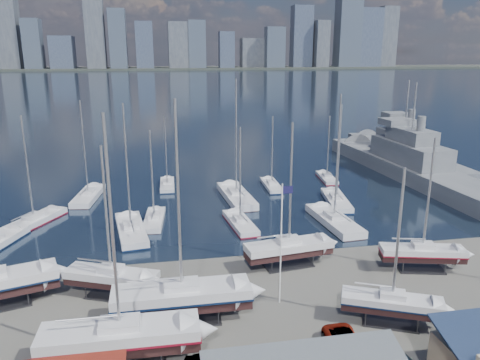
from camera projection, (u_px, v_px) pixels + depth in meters
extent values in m
plane|color=#605E59|center=(257.00, 302.00, 41.99)|extent=(1400.00, 1400.00, 0.00)
cube|color=#182938|center=(164.00, 83.00, 335.91)|extent=(1400.00, 600.00, 0.40)
cube|color=#2D332D|center=(158.00, 69.00, 582.05)|extent=(1400.00, 80.00, 2.20)
cube|color=#595E66|center=(9.00, 31.00, 540.55)|extent=(22.49, 24.47, 83.83)
cube|color=#3D4756|center=(33.00, 44.00, 542.13)|extent=(19.55, 21.83, 55.97)
cube|color=#475166|center=(63.00, 52.00, 555.98)|extent=(26.03, 30.49, 37.14)
cube|color=#595E66|center=(95.00, 30.00, 545.30)|extent=(21.60, 16.58, 87.63)
cube|color=#3D4756|center=(118.00, 39.00, 553.80)|extent=(19.42, 28.42, 67.60)
cube|color=#475166|center=(145.00, 45.00, 563.96)|extent=(20.24, 23.80, 54.09)
cube|color=#595E66|center=(179.00, 45.00, 568.04)|extent=(24.62, 19.72, 54.00)
cube|color=#3D4756|center=(197.00, 44.00, 569.93)|extent=(20.75, 17.93, 55.97)
cube|color=#475166|center=(226.00, 50.00, 576.44)|extent=(18.36, 16.25, 43.03)
cube|color=#595E66|center=(252.00, 53.00, 601.68)|extent=(28.49, 22.03, 35.69)
cube|color=#3D4756|center=(275.00, 47.00, 587.51)|extent=(23.34, 17.87, 49.11)
cube|color=#475166|center=(301.00, 37.00, 604.91)|extent=(25.35, 19.79, 75.95)
cube|color=#595E66|center=(320.00, 44.00, 605.27)|extent=(17.00, 27.45, 57.67)
cube|color=#3D4756|center=(348.00, 25.00, 605.28)|extent=(29.28, 24.05, 106.04)
cube|color=#475166|center=(367.00, 38.00, 624.06)|extent=(30.82, 28.37, 74.41)
cube|color=#595E66|center=(387.00, 37.00, 630.63)|extent=(21.74, 17.03, 77.48)
cube|color=black|center=(121.00, 343.00, 33.38)|extent=(11.26, 2.86, 0.90)
cube|color=silver|center=(120.00, 332.00, 33.14)|extent=(11.27, 3.34, 0.90)
cube|color=maroon|center=(121.00, 337.00, 33.25)|extent=(11.38, 3.37, 0.18)
cube|color=silver|center=(119.00, 324.00, 32.96)|extent=(2.84, 1.93, 0.50)
cylinder|color=#B2B2B7|center=(112.00, 226.00, 31.01)|extent=(0.22, 0.22, 15.14)
cube|color=#2D2D33|center=(113.00, 296.00, 43.00)|extent=(5.19, 3.85, 0.16)
cube|color=black|center=(112.00, 281.00, 42.61)|extent=(8.68, 5.27, 0.69)
cube|color=silver|center=(111.00, 274.00, 42.43)|extent=(8.83, 5.60, 0.69)
cube|color=silver|center=(111.00, 268.00, 42.27)|extent=(2.54, 2.17, 0.50)
cylinder|color=#B2B2B7|center=(106.00, 211.00, 40.80)|extent=(0.22, 0.22, 11.58)
cube|color=#2D2D33|center=(183.00, 319.00, 39.25)|extent=(6.29, 2.90, 0.16)
cube|color=black|center=(182.00, 302.00, 38.83)|extent=(11.43, 2.76, 0.91)
cube|color=silver|center=(182.00, 292.00, 38.59)|extent=(11.43, 3.24, 0.91)
cube|color=#0B1A38|center=(182.00, 297.00, 38.70)|extent=(11.55, 3.28, 0.18)
cube|color=silver|center=(182.00, 285.00, 38.40)|extent=(2.86, 1.93, 0.50)
cylinder|color=#B2B2B7|center=(178.00, 198.00, 36.42)|extent=(0.22, 0.22, 15.42)
cube|color=#2D2D33|center=(288.00, 265.00, 49.16)|extent=(5.36, 3.01, 0.16)
cube|color=black|center=(289.00, 252.00, 48.76)|extent=(9.47, 3.45, 0.74)
cube|color=silver|center=(289.00, 245.00, 48.56)|extent=(9.52, 3.84, 0.74)
cube|color=silver|center=(289.00, 240.00, 48.40)|extent=(2.51, 1.86, 0.50)
cylinder|color=#B2B2B7|center=(291.00, 184.00, 46.80)|extent=(0.22, 0.22, 12.50)
cube|color=#2D2D33|center=(390.00, 323.00, 38.67)|extent=(4.86, 3.69, 0.16)
cube|color=black|center=(391.00, 307.00, 38.29)|extent=(8.10, 5.10, 0.64)
cube|color=silver|center=(392.00, 300.00, 38.12)|extent=(8.24, 5.41, 0.64)
cube|color=#0B1A38|center=(392.00, 304.00, 38.20)|extent=(8.32, 5.46, 0.13)
cube|color=silver|center=(393.00, 294.00, 37.97)|extent=(2.39, 2.07, 0.50)
cylinder|color=#B2B2B7|center=(398.00, 235.00, 36.59)|extent=(0.22, 0.22, 10.85)
cube|color=#2D2D33|center=(421.00, 269.00, 48.20)|extent=(4.97, 3.15, 0.16)
cube|color=black|center=(422.00, 256.00, 47.81)|extent=(8.59, 3.94, 0.67)
cube|color=silver|center=(423.00, 250.00, 47.63)|extent=(8.67, 4.28, 0.67)
cube|color=maroon|center=(422.00, 253.00, 47.72)|extent=(8.76, 4.33, 0.13)
cube|color=silver|center=(423.00, 245.00, 47.48)|extent=(2.37, 1.87, 0.50)
cylinder|color=#B2B2B7|center=(429.00, 194.00, 46.05)|extent=(0.22, 0.22, 11.28)
cube|color=black|center=(35.00, 226.00, 61.00)|extent=(6.78, 9.80, 0.79)
cube|color=silver|center=(34.00, 221.00, 60.79)|extent=(7.14, 10.00, 0.79)
cube|color=maroon|center=(34.00, 223.00, 60.88)|extent=(7.21, 10.10, 0.16)
cube|color=silver|center=(33.00, 216.00, 60.62)|extent=(2.64, 2.96, 0.50)
cylinder|color=#B2B2B7|center=(27.00, 168.00, 58.91)|extent=(0.22, 0.22, 13.33)
cube|color=black|center=(89.00, 201.00, 71.54)|extent=(3.83, 10.60, 0.83)
cube|color=silver|center=(88.00, 196.00, 71.32)|extent=(4.26, 10.66, 0.83)
cube|color=silver|center=(88.00, 191.00, 71.14)|extent=(2.07, 2.80, 0.50)
cylinder|color=#B2B2B7|center=(84.00, 148.00, 69.35)|extent=(0.22, 0.22, 13.99)
cube|color=black|center=(132.00, 236.00, 57.81)|extent=(4.12, 11.39, 0.89)
cube|color=silver|center=(131.00, 230.00, 57.57)|extent=(4.58, 11.45, 0.89)
cube|color=#0B1A38|center=(131.00, 233.00, 57.68)|extent=(4.63, 11.57, 0.18)
cube|color=silver|center=(131.00, 224.00, 57.39)|extent=(2.23, 3.01, 0.50)
cylinder|color=#B2B2B7|center=(127.00, 167.00, 55.46)|extent=(0.22, 0.22, 15.03)
cube|color=black|center=(154.00, 224.00, 61.57)|extent=(2.84, 8.65, 0.68)
cube|color=silver|center=(154.00, 220.00, 61.39)|extent=(3.19, 8.69, 0.68)
cube|color=silver|center=(154.00, 215.00, 61.24)|extent=(1.63, 2.25, 0.50)
cylinder|color=#B2B2B7|center=(152.00, 175.00, 59.78)|extent=(0.22, 0.22, 11.47)
cube|color=black|center=(167.00, 188.00, 77.63)|extent=(2.23, 8.20, 0.65)
cube|color=silver|center=(167.00, 185.00, 77.46)|extent=(2.57, 8.21, 0.65)
cube|color=#0B1A38|center=(167.00, 186.00, 77.54)|extent=(2.60, 8.29, 0.13)
cube|color=silver|center=(167.00, 181.00, 77.31)|extent=(1.44, 2.08, 0.50)
cylinder|color=#B2B2B7|center=(166.00, 150.00, 75.92)|extent=(0.22, 0.22, 10.98)
cube|color=black|center=(240.00, 228.00, 60.41)|extent=(3.04, 9.09, 0.71)
cube|color=silver|center=(240.00, 223.00, 60.22)|extent=(3.41, 9.13, 0.71)
cube|color=maroon|center=(240.00, 225.00, 60.31)|extent=(3.44, 9.23, 0.14)
cube|color=silver|center=(240.00, 218.00, 60.06)|extent=(1.72, 2.37, 0.50)
cylinder|color=#B2B2B7|center=(240.00, 175.00, 58.53)|extent=(0.22, 0.22, 12.05)
cube|color=black|center=(236.00, 202.00, 71.21)|extent=(3.84, 12.72, 1.00)
cube|color=silver|center=(236.00, 196.00, 70.95)|extent=(4.37, 12.75, 1.00)
cube|color=silver|center=(236.00, 191.00, 70.75)|extent=(2.32, 3.27, 0.50)
cylinder|color=#B2B2B7|center=(236.00, 137.00, 68.56)|extent=(0.22, 0.22, 16.93)
cube|color=black|center=(271.00, 189.00, 77.34)|extent=(2.18, 8.25, 0.66)
cube|color=silver|center=(272.00, 185.00, 77.17)|extent=(2.52, 8.26, 0.66)
cube|color=#0B1A38|center=(272.00, 187.00, 77.25)|extent=(2.55, 8.34, 0.13)
cube|color=silver|center=(272.00, 182.00, 77.01)|extent=(1.43, 2.09, 0.50)
cylinder|color=#B2B2B7|center=(272.00, 150.00, 75.61)|extent=(0.22, 0.22, 11.06)
cube|color=black|center=(334.00, 227.00, 61.01)|extent=(3.61, 11.84, 0.93)
cube|color=silver|center=(334.00, 220.00, 60.76)|extent=(4.10, 11.87, 0.93)
cube|color=silver|center=(334.00, 215.00, 60.57)|extent=(2.17, 3.05, 0.50)
cylinder|color=#B2B2B7|center=(338.00, 157.00, 58.54)|extent=(0.22, 0.22, 15.75)
cube|color=black|center=(336.00, 205.00, 69.30)|extent=(4.08, 10.39, 0.81)
cube|color=silver|center=(336.00, 200.00, 69.09)|extent=(4.50, 10.46, 0.81)
cube|color=#0B1A38|center=(336.00, 203.00, 69.19)|extent=(4.54, 10.57, 0.16)
cube|color=silver|center=(337.00, 196.00, 68.91)|extent=(2.10, 2.78, 0.50)
cylinder|color=#B2B2B7|center=(339.00, 152.00, 67.16)|extent=(0.22, 0.22, 13.67)
cube|color=black|center=(327.00, 181.00, 82.00)|extent=(2.67, 7.94, 0.62)
cube|color=silver|center=(327.00, 178.00, 81.84)|extent=(3.00, 7.98, 0.62)
cube|color=maroon|center=(327.00, 179.00, 81.91)|extent=(3.03, 8.06, 0.12)
cube|color=silver|center=(327.00, 175.00, 81.69)|extent=(1.51, 2.08, 0.50)
cylinder|color=#B2B2B7|center=(328.00, 146.00, 80.36)|extent=(0.22, 0.22, 10.52)
cube|color=slate|center=(408.00, 174.00, 84.36)|extent=(10.17, 48.71, 4.35)
cube|color=slate|center=(410.00, 152.00, 83.30)|extent=(7.04, 17.22, 3.60)
cube|color=slate|center=(412.00, 135.00, 82.51)|extent=(5.13, 9.90, 2.40)
cube|color=slate|center=(397.00, 122.00, 86.59)|extent=(5.66, 5.11, 1.20)
cylinder|color=#B2B2B7|center=(414.00, 106.00, 81.13)|extent=(0.30, 0.30, 8.00)
cube|color=slate|center=(402.00, 158.00, 96.81)|extent=(6.99, 41.53, 3.73)
cube|color=slate|center=(404.00, 141.00, 95.83)|extent=(5.43, 14.56, 3.60)
cube|color=slate|center=(405.00, 126.00, 95.04)|extent=(4.05, 8.33, 2.40)
cube|color=slate|center=(396.00, 115.00, 98.52)|extent=(4.68, 4.19, 1.20)
cylinder|color=#B2B2B7|center=(407.00, 100.00, 93.66)|extent=(0.30, 0.30, 8.00)
imported|color=gray|center=(348.00, 345.00, 34.73)|extent=(2.57, 5.24, 1.43)
cylinder|color=white|center=(281.00, 245.00, 40.55)|extent=(0.12, 0.12, 11.10)
cube|color=#15143F|center=(288.00, 190.00, 39.31)|extent=(0.92, 0.05, 0.65)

